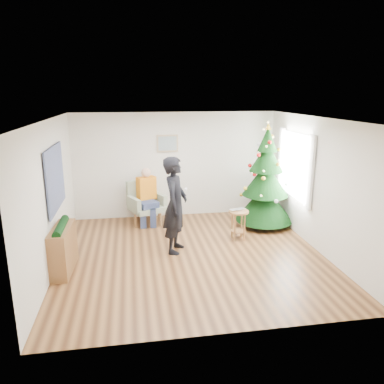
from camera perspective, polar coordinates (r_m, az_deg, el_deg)
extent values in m
plane|color=brown|center=(7.36, -0.01, -9.53)|extent=(5.00, 5.00, 0.00)
plane|color=white|center=(6.72, -0.01, 11.09)|extent=(5.00, 5.00, 0.00)
plane|color=silver|center=(9.34, -2.51, 4.12)|extent=(5.00, 0.00, 5.00)
plane|color=silver|center=(4.60, 5.11, -7.47)|extent=(5.00, 0.00, 5.00)
plane|color=silver|center=(6.99, -20.69, -0.56)|extent=(0.00, 5.00, 5.00)
plane|color=silver|center=(7.73, 18.61, 1.05)|extent=(0.00, 5.00, 5.00)
cube|color=white|center=(8.55, 15.46, 3.94)|extent=(0.04, 1.30, 1.40)
cube|color=white|center=(7.87, 17.51, 2.88)|extent=(0.05, 0.25, 1.50)
cube|color=white|center=(9.21, 13.36, 4.84)|extent=(0.05, 0.25, 1.50)
cylinder|color=#3F2816|center=(9.04, 10.85, -4.03)|extent=(0.10, 0.10, 0.31)
cone|color=black|center=(8.92, 10.98, -1.55)|extent=(1.33, 1.33, 0.87)
cone|color=black|center=(8.78, 11.16, 1.96)|extent=(1.06, 1.06, 0.77)
cone|color=black|center=(8.68, 11.33, 5.25)|extent=(0.78, 0.78, 0.66)
cone|color=black|center=(8.63, 11.47, 7.92)|extent=(0.45, 0.45, 0.56)
cone|color=gold|center=(8.60, 11.57, 9.81)|extent=(0.14, 0.14, 0.14)
cylinder|color=brown|center=(7.96, 7.13, -2.99)|extent=(0.43, 0.43, 0.04)
cylinder|color=brown|center=(8.10, 7.03, -5.86)|extent=(0.32, 0.32, 0.02)
imported|color=silver|center=(7.95, 7.13, -2.76)|extent=(0.40, 0.33, 0.03)
cube|color=gray|center=(8.99, -6.83, -2.47)|extent=(0.94, 0.92, 0.12)
cube|color=gray|center=(9.17, -7.79, 0.05)|extent=(0.72, 0.42, 0.60)
cube|color=gray|center=(8.80, -8.85, -1.84)|extent=(0.33, 0.56, 0.30)
cube|color=gray|center=(9.10, -4.93, -1.16)|extent=(0.33, 0.56, 0.30)
cube|color=navy|center=(8.87, -6.83, -1.83)|extent=(0.56, 0.57, 0.14)
cube|color=orange|center=(9.00, -6.96, 0.60)|extent=(0.49, 0.39, 0.55)
sphere|color=tan|center=(8.90, -7.03, 2.93)|extent=(0.23, 0.23, 0.23)
imported|color=black|center=(7.23, -2.57, -2.01)|extent=(0.66, 0.80, 1.89)
cube|color=white|center=(7.14, -0.96, 0.42)|extent=(0.08, 0.13, 0.04)
cube|color=brown|center=(6.98, -19.06, -8.26)|extent=(0.35, 1.01, 0.80)
cylinder|color=black|center=(6.83, -19.35, -5.01)|extent=(0.14, 0.90, 0.14)
cube|color=black|center=(7.21, -20.12, 2.00)|extent=(0.03, 1.50, 1.15)
cube|color=tan|center=(9.21, -3.77, 7.41)|extent=(0.52, 0.03, 0.42)
cube|color=gray|center=(9.18, -3.76, 7.39)|extent=(0.44, 0.02, 0.34)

